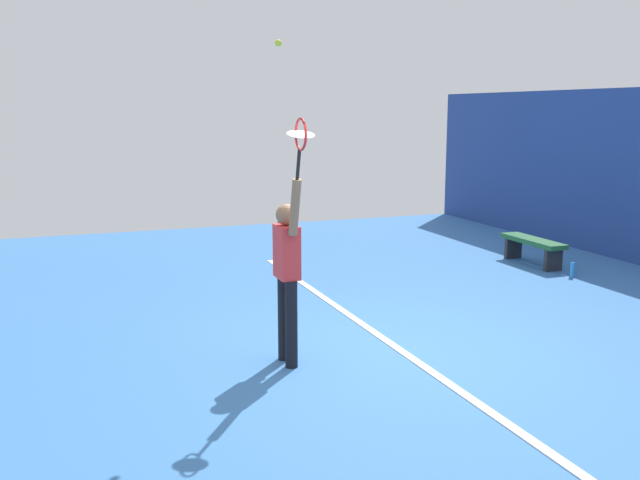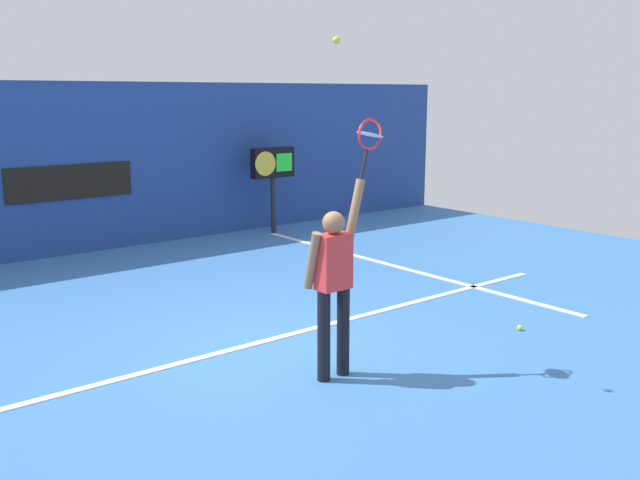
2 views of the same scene
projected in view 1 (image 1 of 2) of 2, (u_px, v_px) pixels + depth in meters
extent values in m
plane|color=#3870B2|center=(371.00, 352.00, 7.85)|extent=(18.00, 18.00, 0.00)
cube|color=white|center=(397.00, 348.00, 7.96)|extent=(10.00, 0.10, 0.01)
cylinder|color=black|center=(284.00, 318.00, 7.54)|extent=(0.13, 0.13, 0.92)
cylinder|color=black|center=(291.00, 324.00, 7.31)|extent=(0.13, 0.13, 0.92)
cube|color=red|center=(287.00, 252.00, 7.29)|extent=(0.34, 0.20, 0.55)
sphere|color=#8C6647|center=(286.00, 215.00, 7.22)|extent=(0.22, 0.22, 0.22)
cylinder|color=#8C6647|center=(295.00, 207.00, 6.95)|extent=(0.23, 0.09, 0.58)
cylinder|color=#8C6647|center=(288.00, 245.00, 7.50)|extent=(0.09, 0.23, 0.58)
cylinder|color=black|center=(298.00, 164.00, 6.77)|extent=(0.11, 0.03, 0.30)
torus|color=red|center=(301.00, 134.00, 6.65)|extent=(0.38, 0.02, 0.38)
cylinder|color=silver|center=(301.00, 134.00, 6.65)|extent=(0.26, 0.27, 0.07)
sphere|color=#CCE033|center=(278.00, 43.00, 6.92)|extent=(0.07, 0.07, 0.07)
cube|color=#1E592D|center=(533.00, 241.00, 12.22)|extent=(1.40, 0.36, 0.08)
cube|color=#262628|center=(513.00, 248.00, 12.76)|extent=(0.08, 0.32, 0.37)
cube|color=#262628|center=(553.00, 260.00, 11.75)|extent=(0.08, 0.32, 0.37)
cylinder|color=#338CD8|center=(572.00, 270.00, 11.33)|extent=(0.07, 0.07, 0.24)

